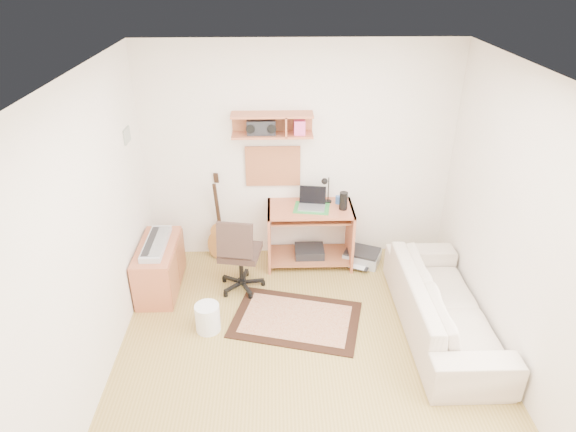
{
  "coord_description": "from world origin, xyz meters",
  "views": [
    {
      "loc": [
        -0.28,
        -3.45,
        3.38
      ],
      "look_at": [
        -0.15,
        1.05,
        1.0
      ],
      "focal_mm": 31.16,
      "sensor_mm": 36.0,
      "label": 1
    }
  ],
  "objects_px": {
    "cabinet": "(159,267)",
    "printer": "(362,256)",
    "sofa": "(445,297)",
    "desk": "(310,235)",
    "task_chair": "(240,252)"
  },
  "relations": [
    {
      "from": "cabinet",
      "to": "printer",
      "type": "xyz_separation_m",
      "value": [
        2.36,
        0.46,
        -0.19
      ]
    },
    {
      "from": "printer",
      "to": "sofa",
      "type": "relative_size",
      "value": 0.21
    },
    {
      "from": "desk",
      "to": "task_chair",
      "type": "xyz_separation_m",
      "value": [
        -0.8,
        -0.51,
        0.1
      ]
    },
    {
      "from": "sofa",
      "to": "desk",
      "type": "bearing_deg",
      "value": 44.74
    },
    {
      "from": "printer",
      "to": "sofa",
      "type": "bearing_deg",
      "value": -40.14
    },
    {
      "from": "cabinet",
      "to": "printer",
      "type": "relative_size",
      "value": 2.16
    },
    {
      "from": "cabinet",
      "to": "printer",
      "type": "height_order",
      "value": "cabinet"
    },
    {
      "from": "cabinet",
      "to": "printer",
      "type": "distance_m",
      "value": 2.41
    },
    {
      "from": "task_chair",
      "to": "cabinet",
      "type": "height_order",
      "value": "task_chair"
    },
    {
      "from": "task_chair",
      "to": "cabinet",
      "type": "distance_m",
      "value": 0.93
    },
    {
      "from": "desk",
      "to": "task_chair",
      "type": "distance_m",
      "value": 0.95
    },
    {
      "from": "task_chair",
      "to": "cabinet",
      "type": "bearing_deg",
      "value": -171.43
    },
    {
      "from": "cabinet",
      "to": "sofa",
      "type": "distance_m",
      "value": 3.06
    },
    {
      "from": "printer",
      "to": "sofa",
      "type": "height_order",
      "value": "sofa"
    },
    {
      "from": "task_chair",
      "to": "printer",
      "type": "bearing_deg",
      "value": 28.76
    }
  ]
}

